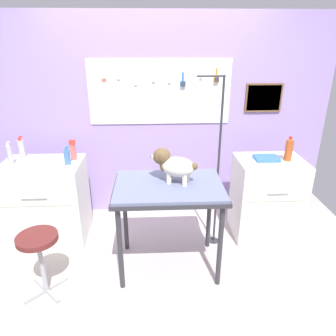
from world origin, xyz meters
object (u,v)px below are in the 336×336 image
stool (39,247)px  dog (173,165)px  soda_bottle (289,150)px  counter_left (47,201)px  conditioner_bottle (73,151)px  grooming_table (169,193)px  cabinet_right (266,198)px  grooming_arm (217,172)px

stool → dog: bearing=17.5°
stool → soda_bottle: soda_bottle is taller
soda_bottle → dog: bearing=-160.1°
soda_bottle → stool: bearing=-161.3°
counter_left → conditioner_bottle: (0.31, 0.10, 0.52)m
grooming_table → dog: (0.04, 0.05, 0.25)m
grooming_table → cabinet_right: cabinet_right is taller
grooming_table → cabinet_right: 1.23m
cabinet_right → stool: 2.29m
grooming_arm → dog: bearing=-146.0°
grooming_table → conditioner_bottle: 1.16m
grooming_table → grooming_arm: 0.61m
cabinet_right → soda_bottle: 0.57m
grooming_arm → dog: 0.58m
counter_left → grooming_arm: bearing=-6.0°
dog → conditioner_bottle: size_ratio=1.95×
dog → grooming_table: bearing=-128.7°
grooming_table → counter_left: 1.42m
conditioner_bottle → soda_bottle: soda_bottle is taller
grooming_arm → counter_left: size_ratio=2.01×
dog → cabinet_right: (1.04, 0.44, -0.58)m
grooming_arm → conditioner_bottle: 1.48m
stool → grooming_arm: bearing=22.7°
dog → soda_bottle: dog is taller
counter_left → stool: counter_left is taller
stool → counter_left: bearing=103.0°
cabinet_right → soda_bottle: (0.16, -0.01, 0.55)m
grooming_arm → stool: size_ratio=3.03×
dog → grooming_arm: bearing=34.0°
stool → conditioner_bottle: (0.12, 0.94, 0.49)m
grooming_arm → counter_left: 1.81m
cabinet_right → grooming_arm: bearing=-166.6°
grooming_table → conditioner_bottle: conditioner_bottle is taller
grooming_arm → stool: 1.73m
grooming_arm → soda_bottle: grooming_arm is taller
counter_left → conditioner_bottle: conditioner_bottle is taller
dog → conditioner_bottle: dog is taller
counter_left → conditioner_bottle: size_ratio=4.10×
grooming_arm → cabinet_right: bearing=13.4°
stool → cabinet_right: bearing=20.3°
counter_left → stool: 0.86m
stool → soda_bottle: 2.49m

